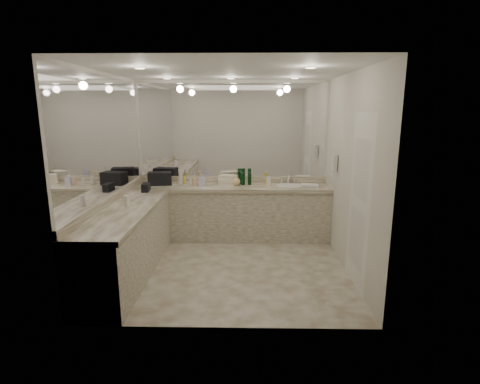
{
  "coord_description": "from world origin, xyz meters",
  "views": [
    {
      "loc": [
        0.25,
        -4.85,
        2.14
      ],
      "look_at": [
        0.15,
        0.4,
        0.97
      ],
      "focal_mm": 28.0,
      "sensor_mm": 36.0,
      "label": 1
    }
  ],
  "objects_px": {
    "soap_bottle_c": "(236,180)",
    "soap_bottle_b": "(202,180)",
    "hand_towel": "(310,186)",
    "cream_cosmetic_case": "(228,179)",
    "soap_bottle_a": "(180,179)",
    "sink": "(289,186)",
    "wall_phone": "(335,163)",
    "black_toiletry_bag": "(160,178)"
  },
  "relations": [
    {
      "from": "black_toiletry_bag",
      "to": "cream_cosmetic_case",
      "type": "height_order",
      "value": "black_toiletry_bag"
    },
    {
      "from": "sink",
      "to": "soap_bottle_c",
      "type": "bearing_deg",
      "value": 179.92
    },
    {
      "from": "cream_cosmetic_case",
      "to": "soap_bottle_b",
      "type": "xyz_separation_m",
      "value": [
        -0.42,
        -0.16,
        0.02
      ]
    },
    {
      "from": "sink",
      "to": "soap_bottle_c",
      "type": "xyz_separation_m",
      "value": [
        -0.88,
        0.0,
        0.1
      ]
    },
    {
      "from": "soap_bottle_b",
      "to": "black_toiletry_bag",
      "type": "bearing_deg",
      "value": 170.37
    },
    {
      "from": "hand_towel",
      "to": "soap_bottle_b",
      "type": "bearing_deg",
      "value": 179.11
    },
    {
      "from": "hand_towel",
      "to": "soap_bottle_c",
      "type": "xyz_separation_m",
      "value": [
        -1.2,
        0.1,
        0.07
      ]
    },
    {
      "from": "wall_phone",
      "to": "cream_cosmetic_case",
      "type": "bearing_deg",
      "value": 159.98
    },
    {
      "from": "hand_towel",
      "to": "soap_bottle_b",
      "type": "distance_m",
      "value": 1.76
    },
    {
      "from": "sink",
      "to": "soap_bottle_b",
      "type": "xyz_separation_m",
      "value": [
        -1.44,
        -0.07,
        0.11
      ]
    },
    {
      "from": "sink",
      "to": "soap_bottle_b",
      "type": "relative_size",
      "value": 2.14
    },
    {
      "from": "sink",
      "to": "cream_cosmetic_case",
      "type": "distance_m",
      "value": 1.02
    },
    {
      "from": "hand_towel",
      "to": "soap_bottle_a",
      "type": "relative_size",
      "value": 1.28
    },
    {
      "from": "sink",
      "to": "cream_cosmetic_case",
      "type": "bearing_deg",
      "value": 174.93
    },
    {
      "from": "black_toiletry_bag",
      "to": "sink",
      "type": "bearing_deg",
      "value": -1.45
    },
    {
      "from": "hand_towel",
      "to": "soap_bottle_c",
      "type": "distance_m",
      "value": 1.21
    },
    {
      "from": "soap_bottle_a",
      "to": "soap_bottle_b",
      "type": "relative_size",
      "value": 1.0
    },
    {
      "from": "black_toiletry_bag",
      "to": "soap_bottle_c",
      "type": "relative_size",
      "value": 2.03
    },
    {
      "from": "sink",
      "to": "soap_bottle_a",
      "type": "height_order",
      "value": "soap_bottle_a"
    },
    {
      "from": "sink",
      "to": "soap_bottle_c",
      "type": "relative_size",
      "value": 2.32
    },
    {
      "from": "wall_phone",
      "to": "black_toiletry_bag",
      "type": "xyz_separation_m",
      "value": [
        -2.76,
        0.55,
        -0.34
      ]
    },
    {
      "from": "sink",
      "to": "wall_phone",
      "type": "bearing_deg",
      "value": -39.57
    },
    {
      "from": "hand_towel",
      "to": "soap_bottle_b",
      "type": "height_order",
      "value": "soap_bottle_b"
    },
    {
      "from": "soap_bottle_c",
      "to": "wall_phone",
      "type": "bearing_deg",
      "value": -18.59
    },
    {
      "from": "hand_towel",
      "to": "sink",
      "type": "bearing_deg",
      "value": 163.46
    },
    {
      "from": "black_toiletry_bag",
      "to": "soap_bottle_a",
      "type": "distance_m",
      "value": 0.35
    },
    {
      "from": "wall_phone",
      "to": "hand_towel",
      "type": "bearing_deg",
      "value": 125.2
    },
    {
      "from": "soap_bottle_a",
      "to": "soap_bottle_c",
      "type": "xyz_separation_m",
      "value": [
        0.92,
        -0.02,
        -0.01
      ]
    },
    {
      "from": "soap_bottle_b",
      "to": "hand_towel",
      "type": "bearing_deg",
      "value": -0.89
    },
    {
      "from": "soap_bottle_b",
      "to": "soap_bottle_c",
      "type": "xyz_separation_m",
      "value": [
        0.55,
        0.07,
        -0.01
      ]
    },
    {
      "from": "black_toiletry_bag",
      "to": "hand_towel",
      "type": "bearing_deg",
      "value": -3.45
    },
    {
      "from": "soap_bottle_c",
      "to": "sink",
      "type": "bearing_deg",
      "value": -0.08
    },
    {
      "from": "sink",
      "to": "wall_phone",
      "type": "height_order",
      "value": "wall_phone"
    },
    {
      "from": "soap_bottle_a",
      "to": "soap_bottle_c",
      "type": "distance_m",
      "value": 0.92
    },
    {
      "from": "hand_towel",
      "to": "soap_bottle_a",
      "type": "xyz_separation_m",
      "value": [
        -2.13,
        0.12,
        0.08
      ]
    },
    {
      "from": "cream_cosmetic_case",
      "to": "soap_bottle_c",
      "type": "xyz_separation_m",
      "value": [
        0.13,
        -0.09,
        0.01
      ]
    },
    {
      "from": "black_toiletry_bag",
      "to": "soap_bottle_b",
      "type": "height_order",
      "value": "black_toiletry_bag"
    },
    {
      "from": "sink",
      "to": "hand_towel",
      "type": "xyz_separation_m",
      "value": [
        0.32,
        -0.09,
        0.03
      ]
    },
    {
      "from": "hand_towel",
      "to": "soap_bottle_c",
      "type": "height_order",
      "value": "soap_bottle_c"
    },
    {
      "from": "cream_cosmetic_case",
      "to": "soap_bottle_b",
      "type": "bearing_deg",
      "value": -136.71
    },
    {
      "from": "sink",
      "to": "cream_cosmetic_case",
      "type": "height_order",
      "value": "cream_cosmetic_case"
    },
    {
      "from": "soap_bottle_c",
      "to": "soap_bottle_b",
      "type": "bearing_deg",
      "value": -172.89
    }
  ]
}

